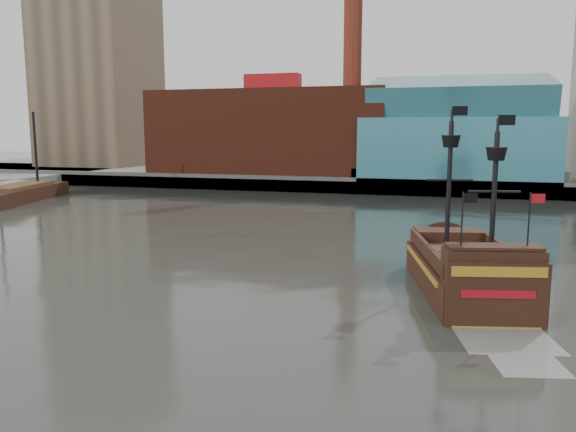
% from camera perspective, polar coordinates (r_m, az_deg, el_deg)
% --- Properties ---
extents(ground, '(400.00, 400.00, 0.00)m').
position_cam_1_polar(ground, '(29.37, -3.36, -11.29)').
color(ground, '#272A25').
rests_on(ground, ground).
extents(promenade_far, '(220.00, 60.00, 2.00)m').
position_cam_1_polar(promenade_far, '(118.70, 11.68, 4.14)').
color(promenade_far, slate).
rests_on(promenade_far, ground).
extents(seawall, '(220.00, 1.00, 2.60)m').
position_cam_1_polar(seawall, '(89.40, 10.15, 2.95)').
color(seawall, '#4C4C49').
rests_on(seawall, ground).
extents(skyline, '(149.00, 45.00, 62.00)m').
position_cam_1_polar(skyline, '(111.58, 14.51, 15.90)').
color(skyline, brown).
rests_on(skyline, promenade_far).
extents(pirate_ship, '(8.43, 17.22, 12.38)m').
position_cam_1_polar(pirate_ship, '(36.69, 17.62, -5.77)').
color(pirate_ship, black).
rests_on(pirate_ship, ground).
extents(docked_vessel, '(9.71, 21.83, 14.49)m').
position_cam_1_polar(docked_vessel, '(88.68, -25.56, 1.94)').
color(docked_vessel, black).
rests_on(docked_vessel, ground).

